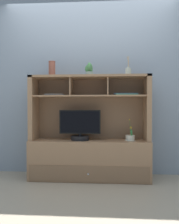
{
  "coord_description": "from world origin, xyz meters",
  "views": [
    {
      "loc": [
        0.22,
        -3.08,
        0.96
      ],
      "look_at": [
        0.0,
        0.0,
        0.9
      ],
      "focal_mm": 36.57,
      "sensor_mm": 36.0,
      "label": 1
    }
  ],
  "objects_px": {
    "tv_monitor": "(80,128)",
    "potted_succulent": "(89,70)",
    "magazine_stack_left": "(126,94)",
    "magazine_stack_centre": "(55,95)",
    "potted_orchid": "(130,138)",
    "diffuser_bottle": "(128,72)",
    "media_console": "(90,148)",
    "ceramic_vase": "(52,69)"
  },
  "relations": [
    {
      "from": "magazine_stack_left",
      "to": "media_console",
      "type": "bearing_deg",
      "value": 175.38
    },
    {
      "from": "potted_orchid",
      "to": "media_console",
      "type": "bearing_deg",
      "value": 176.6
    },
    {
      "from": "potted_orchid",
      "to": "magazine_stack_centre",
      "type": "distance_m",
      "value": 1.17
    },
    {
      "from": "diffuser_bottle",
      "to": "potted_succulent",
      "type": "height_order",
      "value": "diffuser_bottle"
    },
    {
      "from": "potted_succulent",
      "to": "magazine_stack_left",
      "type": "bearing_deg",
      "value": -4.74
    },
    {
      "from": "potted_orchid",
      "to": "diffuser_bottle",
      "type": "relative_size",
      "value": 1.11
    },
    {
      "from": "magazine_stack_left",
      "to": "potted_succulent",
      "type": "distance_m",
      "value": 0.59
    },
    {
      "from": "diffuser_bottle",
      "to": "potted_succulent",
      "type": "xyz_separation_m",
      "value": [
        -0.52,
        0.01,
        0.03
      ]
    },
    {
      "from": "potted_succulent",
      "to": "diffuser_bottle",
      "type": "bearing_deg",
      "value": -0.56
    },
    {
      "from": "potted_succulent",
      "to": "ceramic_vase",
      "type": "height_order",
      "value": "ceramic_vase"
    },
    {
      "from": "magazine_stack_left",
      "to": "magazine_stack_centre",
      "type": "distance_m",
      "value": 0.96
    },
    {
      "from": "potted_orchid",
      "to": "potted_succulent",
      "type": "bearing_deg",
      "value": 176.48
    },
    {
      "from": "magazine_stack_centre",
      "to": "potted_orchid",
      "type": "bearing_deg",
      "value": -1.4
    },
    {
      "from": "tv_monitor",
      "to": "potted_succulent",
      "type": "height_order",
      "value": "potted_succulent"
    },
    {
      "from": "potted_orchid",
      "to": "potted_succulent",
      "type": "xyz_separation_m",
      "value": [
        -0.55,
        0.03,
        0.91
      ]
    },
    {
      "from": "magazine_stack_left",
      "to": "diffuser_bottle",
      "type": "relative_size",
      "value": 1.21
    },
    {
      "from": "media_console",
      "to": "tv_monitor",
      "type": "relative_size",
      "value": 2.88
    },
    {
      "from": "media_console",
      "to": "tv_monitor",
      "type": "height_order",
      "value": "media_console"
    },
    {
      "from": "media_console",
      "to": "ceramic_vase",
      "type": "relative_size",
      "value": 7.55
    },
    {
      "from": "media_console",
      "to": "potted_orchid",
      "type": "height_order",
      "value": "media_console"
    },
    {
      "from": "potted_succulent",
      "to": "ceramic_vase",
      "type": "distance_m",
      "value": 0.52
    },
    {
      "from": "magazine_stack_left",
      "to": "ceramic_vase",
      "type": "distance_m",
      "value": 1.07
    },
    {
      "from": "potted_orchid",
      "to": "diffuser_bottle",
      "type": "distance_m",
      "value": 0.88
    },
    {
      "from": "diffuser_bottle",
      "to": "ceramic_vase",
      "type": "xyz_separation_m",
      "value": [
        -1.04,
        0.02,
        0.06
      ]
    },
    {
      "from": "magazine_stack_centre",
      "to": "potted_succulent",
      "type": "height_order",
      "value": "potted_succulent"
    },
    {
      "from": "diffuser_bottle",
      "to": "ceramic_vase",
      "type": "relative_size",
      "value": 1.23
    },
    {
      "from": "tv_monitor",
      "to": "magazine_stack_centre",
      "type": "bearing_deg",
      "value": 174.61
    },
    {
      "from": "potted_orchid",
      "to": "magazine_stack_centre",
      "type": "bearing_deg",
      "value": 178.6
    },
    {
      "from": "diffuser_bottle",
      "to": "ceramic_vase",
      "type": "height_order",
      "value": "diffuser_bottle"
    },
    {
      "from": "magazine_stack_left",
      "to": "diffuser_bottle",
      "type": "distance_m",
      "value": 0.31
    },
    {
      "from": "magazine_stack_centre",
      "to": "diffuser_bottle",
      "type": "distance_m",
      "value": 1.04
    },
    {
      "from": "potted_orchid",
      "to": "ceramic_vase",
      "type": "relative_size",
      "value": 1.36
    },
    {
      "from": "tv_monitor",
      "to": "diffuser_bottle",
      "type": "bearing_deg",
      "value": 3.23
    },
    {
      "from": "tv_monitor",
      "to": "diffuser_bottle",
      "type": "distance_m",
      "value": 0.99
    },
    {
      "from": "magazine_stack_left",
      "to": "magazine_stack_centre",
      "type": "relative_size",
      "value": 1.17
    },
    {
      "from": "media_console",
      "to": "magazine_stack_centre",
      "type": "bearing_deg",
      "value": -179.1
    },
    {
      "from": "media_console",
      "to": "potted_succulent",
      "type": "xyz_separation_m",
      "value": [
        -0.0,
        0.0,
        1.05
      ]
    },
    {
      "from": "tv_monitor",
      "to": "magazine_stack_left",
      "type": "relative_size",
      "value": 1.77
    },
    {
      "from": "magazine_stack_left",
      "to": "diffuser_bottle",
      "type": "bearing_deg",
      "value": 46.86
    },
    {
      "from": "tv_monitor",
      "to": "potted_succulent",
      "type": "relative_size",
      "value": 3.1
    },
    {
      "from": "tv_monitor",
      "to": "magazine_stack_centre",
      "type": "height_order",
      "value": "magazine_stack_centre"
    },
    {
      "from": "media_console",
      "to": "potted_orchid",
      "type": "xyz_separation_m",
      "value": [
        0.54,
        -0.03,
        0.15
      ]
    }
  ]
}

